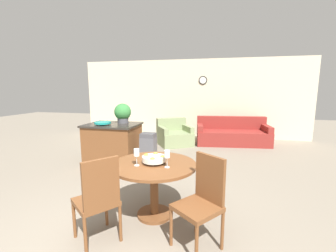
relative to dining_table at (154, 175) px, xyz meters
name	(u,v)px	position (x,y,z in m)	size (l,w,h in m)	color
wall_back	(190,98)	(-0.26, 5.32, 0.78)	(8.00, 0.09, 2.70)	beige
dining_table	(154,175)	(0.00, 0.00, 0.00)	(1.11, 1.11, 0.73)	brown
dining_chair_near_left	(98,197)	(-0.43, -0.66, -0.02)	(0.59, 0.59, 0.99)	brown
dining_chair_near_right	(202,198)	(0.66, -0.43, -0.02)	(0.59, 0.59, 0.99)	brown
fruit_bowl	(154,159)	(0.00, 0.00, 0.23)	(0.31, 0.31, 0.12)	silver
wine_glass_left	(137,153)	(-0.19, -0.13, 0.33)	(0.07, 0.07, 0.22)	silver
wine_glass_right	(167,155)	(0.20, -0.11, 0.33)	(0.07, 0.07, 0.22)	silver
kitchen_island	(113,143)	(-1.56, 1.90, -0.11)	(1.16, 0.91, 0.91)	brown
teal_bowl	(103,123)	(-1.70, 1.73, 0.38)	(0.36, 0.36, 0.06)	teal
potted_plant	(123,113)	(-1.39, 2.10, 0.57)	(0.39, 0.39, 0.45)	#4C4C51
trash_bin	(148,150)	(-0.68, 1.81, -0.19)	(0.32, 0.28, 0.75)	#56565B
couch	(232,135)	(1.19, 4.40, -0.28)	(2.25, 1.19, 0.82)	maroon
armchair	(174,136)	(-0.53, 3.87, -0.29)	(1.24, 1.22, 0.79)	gray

